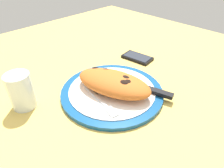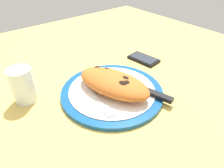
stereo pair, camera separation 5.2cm
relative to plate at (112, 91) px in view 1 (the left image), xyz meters
The scene contains 7 objects.
ground_plane 2.23cm from the plate, ahead, with size 150.00×150.00×3.00cm, color #DBB756.
plate is the anchor object (origin of this frame).
calzone 3.57cm from the plate, 11.76° to the right, with size 25.60×17.48×5.35cm.
fork 6.99cm from the plate, 68.62° to the right, with size 16.42×4.48×0.40cm.
knife 10.56cm from the plate, 42.14° to the left, with size 22.88×7.95×1.20cm.
smartphone 24.85cm from the plate, 110.68° to the left, with size 12.29×7.84×1.16cm.
water_glass 25.65cm from the plate, 122.38° to the right, with size 6.60×6.60×10.38cm.
Camera 1 is at (34.47, -34.79, 38.10)cm, focal length 32.14 mm.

